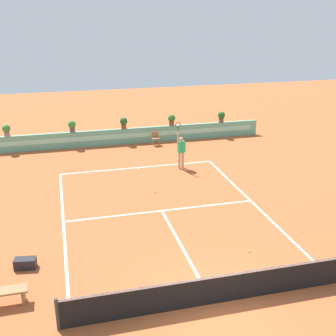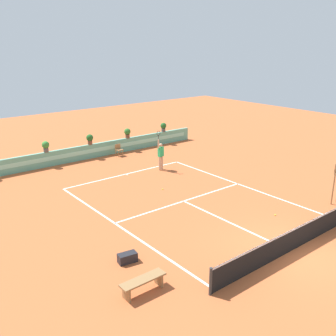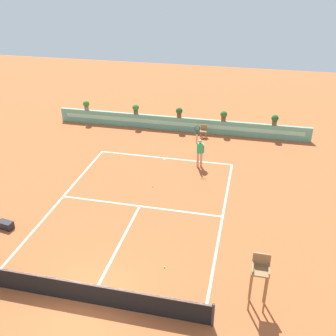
{
  "view_description": "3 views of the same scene",
  "coord_description": "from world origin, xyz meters",
  "px_view_note": "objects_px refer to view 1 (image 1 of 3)",
  "views": [
    {
      "loc": [
        -3.91,
        -9.89,
        8.17
      ],
      "look_at": [
        0.9,
        8.81,
        1.0
      ],
      "focal_mm": 46.45,
      "sensor_mm": 36.0,
      "label": 1
    },
    {
      "loc": [
        -12.08,
        -7.42,
        7.75
      ],
      "look_at": [
        0.9,
        8.81,
        1.0
      ],
      "focal_mm": 41.26,
      "sensor_mm": 36.0,
      "label": 2
    },
    {
      "loc": [
        5.0,
        -9.26,
        10.85
      ],
      "look_at": [
        0.9,
        8.81,
        1.0
      ],
      "focal_mm": 42.14,
      "sensor_mm": 36.0,
      "label": 3
    }
  ],
  "objects_px": {
    "ball_kid_chair": "(155,138)",
    "potted_plant_left": "(72,125)",
    "potted_plant_far_right": "(221,116)",
    "potted_plant_right": "(172,119)",
    "tennis_ball_mid_court": "(249,251)",
    "gear_bag": "(25,263)",
    "tennis_ball_near_baseline": "(155,192)",
    "potted_plant_far_left": "(6,130)",
    "potted_plant_centre": "(124,122)",
    "tennis_player": "(181,150)",
    "bench_courtside": "(0,295)"
  },
  "relations": [
    {
      "from": "tennis_ball_near_baseline",
      "to": "tennis_ball_mid_court",
      "type": "xyz_separation_m",
      "value": [
        2.07,
        -5.97,
        0.0
      ]
    },
    {
      "from": "potted_plant_far_left",
      "to": "potted_plant_centre",
      "type": "bearing_deg",
      "value": 0.0
    },
    {
      "from": "bench_courtside",
      "to": "potted_plant_far_right",
      "type": "distance_m",
      "value": 19.5
    },
    {
      "from": "tennis_ball_mid_court",
      "to": "potted_plant_far_right",
      "type": "bearing_deg",
      "value": 73.08
    },
    {
      "from": "ball_kid_chair",
      "to": "potted_plant_far_right",
      "type": "height_order",
      "value": "potted_plant_far_right"
    },
    {
      "from": "potted_plant_right",
      "to": "bench_courtside",
      "type": "bearing_deg",
      "value": -121.37
    },
    {
      "from": "potted_plant_left",
      "to": "potted_plant_far_right",
      "type": "bearing_deg",
      "value": 0.0
    },
    {
      "from": "gear_bag",
      "to": "potted_plant_centre",
      "type": "relative_size",
      "value": 0.97
    },
    {
      "from": "potted_plant_left",
      "to": "tennis_ball_near_baseline",
      "type": "bearing_deg",
      "value": -67.45
    },
    {
      "from": "gear_bag",
      "to": "tennis_ball_near_baseline",
      "type": "relative_size",
      "value": 10.29
    },
    {
      "from": "ball_kid_chair",
      "to": "potted_plant_left",
      "type": "height_order",
      "value": "potted_plant_left"
    },
    {
      "from": "ball_kid_chair",
      "to": "potted_plant_far_right",
      "type": "bearing_deg",
      "value": 8.95
    },
    {
      "from": "potted_plant_far_right",
      "to": "potted_plant_right",
      "type": "xyz_separation_m",
      "value": [
        -3.4,
        0.0,
        0.0
      ]
    },
    {
      "from": "potted_plant_far_right",
      "to": "potted_plant_centre",
      "type": "xyz_separation_m",
      "value": [
        -6.5,
        0.0,
        0.0
      ]
    },
    {
      "from": "potted_plant_far_right",
      "to": "potted_plant_far_left",
      "type": "relative_size",
      "value": 1.0
    },
    {
      "from": "ball_kid_chair",
      "to": "tennis_ball_near_baseline",
      "type": "bearing_deg",
      "value": -103.05
    },
    {
      "from": "gear_bag",
      "to": "tennis_ball_near_baseline",
      "type": "bearing_deg",
      "value": 42.15
    },
    {
      "from": "gear_bag",
      "to": "potted_plant_centre",
      "type": "height_order",
      "value": "potted_plant_centre"
    },
    {
      "from": "tennis_ball_mid_court",
      "to": "bench_courtside",
      "type": "bearing_deg",
      "value": -173.6
    },
    {
      "from": "tennis_player",
      "to": "potted_plant_right",
      "type": "distance_m",
      "value": 5.24
    },
    {
      "from": "ball_kid_chair",
      "to": "potted_plant_right",
      "type": "bearing_deg",
      "value": 30.45
    },
    {
      "from": "potted_plant_far_right",
      "to": "potted_plant_right",
      "type": "distance_m",
      "value": 3.4
    },
    {
      "from": "ball_kid_chair",
      "to": "gear_bag",
      "type": "relative_size",
      "value": 1.21
    },
    {
      "from": "potted_plant_far_right",
      "to": "potted_plant_right",
      "type": "relative_size",
      "value": 1.0
    },
    {
      "from": "potted_plant_centre",
      "to": "tennis_ball_near_baseline",
      "type": "bearing_deg",
      "value": -88.8
    },
    {
      "from": "potted_plant_far_right",
      "to": "potted_plant_far_left",
      "type": "bearing_deg",
      "value": 180.0
    },
    {
      "from": "bench_courtside",
      "to": "gear_bag",
      "type": "distance_m",
      "value": 1.96
    },
    {
      "from": "tennis_ball_mid_court",
      "to": "potted_plant_far_left",
      "type": "distance_m",
      "value": 16.81
    },
    {
      "from": "potted_plant_far_right",
      "to": "tennis_ball_mid_court",
      "type": "bearing_deg",
      "value": -106.92
    },
    {
      "from": "gear_bag",
      "to": "tennis_ball_mid_court",
      "type": "bearing_deg",
      "value": -6.97
    },
    {
      "from": "gear_bag",
      "to": "potted_plant_far_left",
      "type": "distance_m",
      "value": 13.22
    },
    {
      "from": "gear_bag",
      "to": "potted_plant_left",
      "type": "distance_m",
      "value": 13.32
    },
    {
      "from": "bench_courtside",
      "to": "potted_plant_far_left",
      "type": "xyz_separation_m",
      "value": [
        -0.95,
        14.93,
        1.04
      ]
    },
    {
      "from": "potted_plant_left",
      "to": "tennis_ball_mid_court",
      "type": "bearing_deg",
      "value": -68.88
    },
    {
      "from": "potted_plant_far_left",
      "to": "potted_plant_left",
      "type": "relative_size",
      "value": 1.0
    },
    {
      "from": "ball_kid_chair",
      "to": "potted_plant_left",
      "type": "bearing_deg",
      "value": 171.72
    },
    {
      "from": "potted_plant_far_left",
      "to": "potted_plant_left",
      "type": "xyz_separation_m",
      "value": [
        3.78,
        0.0,
        0.0
      ]
    },
    {
      "from": "tennis_ball_near_baseline",
      "to": "potted_plant_far_left",
      "type": "distance_m",
      "value": 10.82
    },
    {
      "from": "bench_courtside",
      "to": "potted_plant_centre",
      "type": "relative_size",
      "value": 2.21
    },
    {
      "from": "potted_plant_right",
      "to": "gear_bag",
      "type": "bearing_deg",
      "value": -123.05
    },
    {
      "from": "ball_kid_chair",
      "to": "tennis_ball_mid_court",
      "type": "height_order",
      "value": "ball_kid_chair"
    },
    {
      "from": "tennis_ball_mid_court",
      "to": "ball_kid_chair",
      "type": "bearing_deg",
      "value": 91.65
    },
    {
      "from": "potted_plant_right",
      "to": "potted_plant_far_left",
      "type": "relative_size",
      "value": 1.0
    },
    {
      "from": "ball_kid_chair",
      "to": "tennis_player",
      "type": "bearing_deg",
      "value": -84.89
    },
    {
      "from": "potted_plant_centre",
      "to": "potted_plant_right",
      "type": "bearing_deg",
      "value": 0.0
    },
    {
      "from": "tennis_player",
      "to": "tennis_ball_mid_court",
      "type": "xyz_separation_m",
      "value": [
        -0.01,
        -8.85,
        -1.02
      ]
    },
    {
      "from": "tennis_player",
      "to": "tennis_ball_mid_court",
      "type": "distance_m",
      "value": 8.9
    },
    {
      "from": "gear_bag",
      "to": "potted_plant_far_left",
      "type": "height_order",
      "value": "potted_plant_far_left"
    },
    {
      "from": "gear_bag",
      "to": "tennis_ball_mid_court",
      "type": "height_order",
      "value": "gear_bag"
    },
    {
      "from": "tennis_player",
      "to": "tennis_ball_near_baseline",
      "type": "xyz_separation_m",
      "value": [
        -2.09,
        -2.87,
        -1.02
      ]
    }
  ]
}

